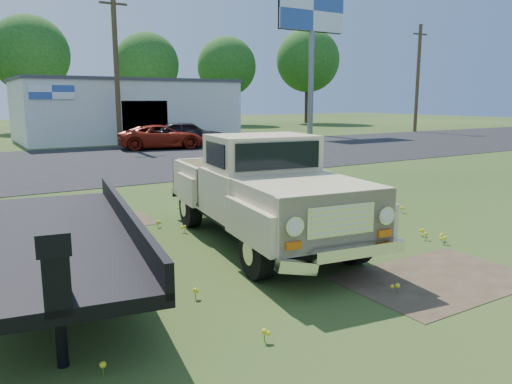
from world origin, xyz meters
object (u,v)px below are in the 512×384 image
Objects in this scene: billboard at (312,24)px; dark_sedan at (188,134)px; red_pickup at (162,137)px; flatbed_trailer at (53,228)px; vintage_pickup_truck at (262,189)px.

dark_sedan is at bearing -161.17° from billboard.
flatbed_trailer is at bearing 164.84° from red_pickup.
billboard is 31.85m from vintage_pickup_truck.
billboard is 1.65× the size of flatbed_trailer.
billboard reaches higher than flatbed_trailer.
dark_sedan reaches higher than red_pickup.
flatbed_trailer reaches higher than dark_sedan.
flatbed_trailer is at bearing 168.79° from dark_sedan.
vintage_pickup_truck reaches higher than flatbed_trailer.
flatbed_trailer reaches higher than red_pickup.
red_pickup is at bearing 81.85° from vintage_pickup_truck.
dark_sedan is (1.84, 0.58, 0.08)m from red_pickup.
flatbed_trailer is (-3.91, -0.32, -0.16)m from vintage_pickup_truck.
dark_sedan is (-12.57, -4.29, -7.78)m from billboard.
dark_sedan is at bearing 70.04° from flatbed_trailer.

